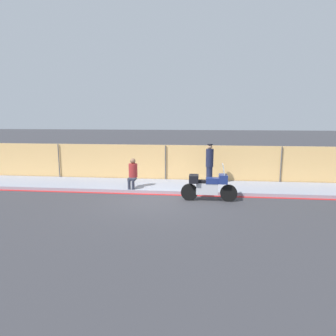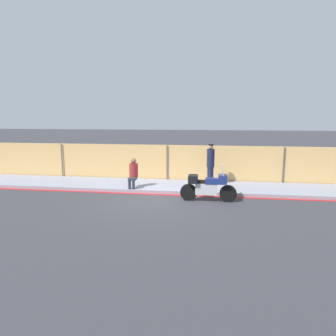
{
  "view_description": "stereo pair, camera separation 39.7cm",
  "coord_description": "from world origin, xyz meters",
  "views": [
    {
      "loc": [
        1.75,
        -11.24,
        3.29
      ],
      "look_at": [
        0.38,
        1.09,
        1.12
      ],
      "focal_mm": 32.0,
      "sensor_mm": 36.0,
      "label": 1
    },
    {
      "loc": [
        2.14,
        -11.19,
        3.29
      ],
      "look_at": [
        0.38,
        1.09,
        1.12
      ],
      "focal_mm": 32.0,
      "sensor_mm": 36.0,
      "label": 2
    }
  ],
  "objects": [
    {
      "name": "ground_plane",
      "position": [
        0.0,
        0.0,
        0.0
      ],
      "size": [
        120.0,
        120.0,
        0.0
      ],
      "primitive_type": "plane",
      "color": "#38383D"
    },
    {
      "name": "sidewalk",
      "position": [
        0.0,
        2.22,
        0.07
      ],
      "size": [
        41.46,
        2.4,
        0.14
      ],
      "color": "#8E93A3",
      "rests_on": "ground_plane"
    },
    {
      "name": "curb_paint_stripe",
      "position": [
        0.0,
        0.93,
        0.0
      ],
      "size": [
        41.46,
        0.18,
        0.01
      ],
      "color": "red",
      "rests_on": "ground_plane"
    },
    {
      "name": "storefront_fence",
      "position": [
        0.0,
        3.51,
        0.93
      ],
      "size": [
        39.38,
        0.17,
        1.86
      ],
      "color": "#E5B26B",
      "rests_on": "ground_plane"
    },
    {
      "name": "motorcycle",
      "position": [
        2.07,
        0.22,
        0.6
      ],
      "size": [
        2.19,
        0.51,
        1.48
      ],
      "rotation": [
        0.0,
        0.0,
        0.0
      ],
      "color": "black",
      "rests_on": "ground_plane"
    },
    {
      "name": "officer_standing",
      "position": [
        2.16,
        2.48,
        1.12
      ],
      "size": [
        0.35,
        0.35,
        1.88
      ],
      "color": "#191E38",
      "rests_on": "sidewalk"
    },
    {
      "name": "person_seated_on_curb",
      "position": [
        -1.23,
        1.48,
        0.86
      ],
      "size": [
        0.39,
        0.67,
        1.3
      ],
      "color": "#2D3342",
      "rests_on": "sidewalk"
    }
  ]
}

